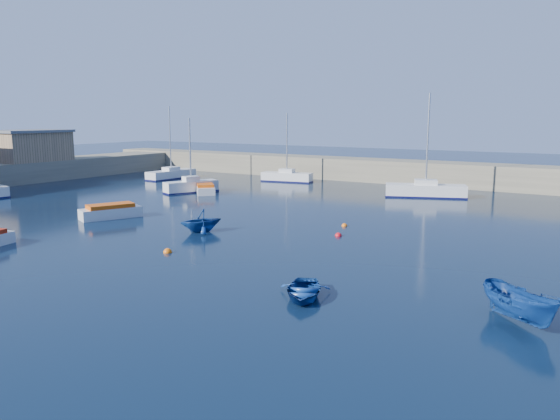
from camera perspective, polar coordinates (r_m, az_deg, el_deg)
The scene contains 15 objects.
ground at distance 25.21m, azimuth -17.00°, elevation -8.48°, with size 220.00×220.00×0.00m, color black.
back_wall at distance 64.46m, azimuth 15.55°, elevation 3.72°, with size 96.00×4.50×2.60m, color #746D58.
brick_shed_a at distance 72.20m, azimuth -24.71°, elevation 6.03°, with size 6.00×8.00×3.40m, color #937855.
sailboat_3 at distance 56.59m, azimuth -9.27°, elevation 2.49°, with size 3.61×5.69×7.53m.
sailboat_4 at distance 69.55m, azimuth -11.29°, elevation 3.71°, with size 2.30×6.93×8.92m.
sailboat_5 at distance 65.02m, azimuth 0.72°, elevation 3.52°, with size 6.25×2.75×8.05m.
sailboat_6 at distance 54.51m, azimuth 14.96°, elevation 2.03°, with size 7.79×4.70×9.87m.
motorboat_1 at distance 43.66m, azimuth -17.27°, elevation -0.15°, with size 3.24×4.77×1.11m.
motorboat_2 at distance 56.16m, azimuth -7.87°, elevation 2.28°, with size 4.57×4.61×0.99m.
dinghy_center at distance 23.66m, azimuth 2.44°, elevation -8.42°, with size 2.25×3.15×0.65m, color navy.
dinghy_left at distance 37.13m, azimuth -8.27°, elevation -1.12°, with size 2.48×2.88×1.52m, color navy.
dinghy_right at distance 22.68m, azimuth 23.80°, elevation -9.10°, with size 1.36×3.62×1.40m, color navy.
buoy_0 at distance 31.99m, azimuth -11.66°, elevation -4.38°, with size 0.51×0.51×0.51m, color orange.
buoy_1 at distance 35.81m, azimuth 6.12°, elevation -2.71°, with size 0.46×0.46×0.46m, color red.
buoy_3 at distance 39.03m, azimuth 6.75°, elevation -1.68°, with size 0.41×0.41×0.41m, color orange.
Camera 1 is at (18.36, -15.45, 7.72)m, focal length 35.00 mm.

